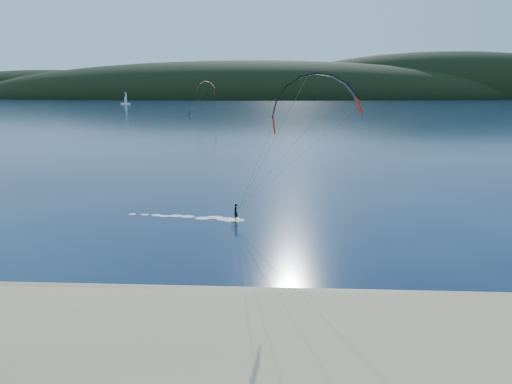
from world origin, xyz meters
The scene contains 6 objects.
ground centered at (0.00, 0.00, 0.00)m, with size 1800.00×1800.00×0.00m, color #071334.
wet_sand centered at (0.00, 4.50, 0.05)m, with size 220.00×2.50×0.10m.
headland centered at (0.63, 745.28, 0.00)m, with size 1200.00×310.00×140.00m.
kitesurfer_near centered at (5.41, 15.85, 9.11)m, with size 21.00×8.45×12.67m.
kitesurfer_far centered at (-31.10, 199.17, 11.36)m, with size 13.22×5.28×14.64m.
sailboat centered at (-130.93, 394.25, 0.86)m, with size 8.33×5.29×11.72m.
Camera 1 is at (3.36, -21.32, 11.58)m, focal length 34.00 mm.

